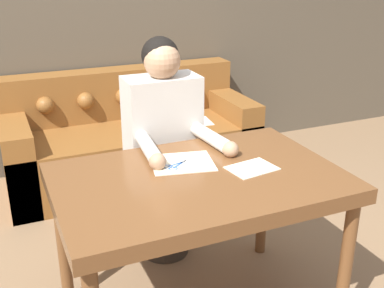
# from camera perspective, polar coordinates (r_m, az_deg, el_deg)

# --- Properties ---
(wall_back) EXTENTS (8.00, 0.06, 2.60)m
(wall_back) POSITION_cam_1_polar(r_m,az_deg,el_deg) (3.95, -13.29, 15.49)
(wall_back) COLOR brown
(wall_back) RESTS_ON ground_plane
(dining_table) EXTENTS (1.27, 0.84, 0.77)m
(dining_table) POSITION_cam_1_polar(r_m,az_deg,el_deg) (2.17, 0.78, -5.66)
(dining_table) COLOR brown
(dining_table) RESTS_ON ground_plane
(couch) EXTENTS (1.90, 0.81, 0.83)m
(couch) POSITION_cam_1_polar(r_m,az_deg,el_deg) (3.84, -7.34, 0.39)
(couch) COLOR brown
(couch) RESTS_ON ground_plane
(person) EXTENTS (0.45, 0.63, 1.29)m
(person) POSITION_cam_1_polar(r_m,az_deg,el_deg) (2.68, -3.36, -1.06)
(person) COLOR #33281E
(person) RESTS_ON ground_plane
(pattern_paper_main) EXTENTS (0.33, 0.30, 0.00)m
(pattern_paper_main) POSITION_cam_1_polar(r_m,az_deg,el_deg) (2.25, -1.16, -2.23)
(pattern_paper_main) COLOR beige
(pattern_paper_main) RESTS_ON dining_table
(pattern_paper_offcut) EXTENTS (0.23, 0.19, 0.00)m
(pattern_paper_offcut) POSITION_cam_1_polar(r_m,az_deg,el_deg) (2.21, 7.12, -2.86)
(pattern_paper_offcut) COLOR beige
(pattern_paper_offcut) RESTS_ON dining_table
(scissors) EXTENTS (0.24, 0.16, 0.01)m
(scissors) POSITION_cam_1_polar(r_m,az_deg,el_deg) (2.24, -1.57, -2.40)
(scissors) COLOR silver
(scissors) RESTS_ON dining_table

